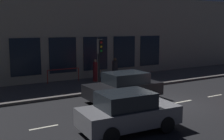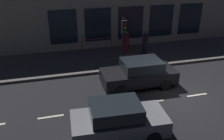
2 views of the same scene
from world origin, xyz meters
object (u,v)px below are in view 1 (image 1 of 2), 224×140
object	(u,v)px
traffic_light	(100,55)
pedestrian_1	(115,71)
pedestrian_0	(96,71)
parked_car_2	(124,87)
parked_car_1	(128,112)

from	to	relation	value
traffic_light	pedestrian_1	size ratio (longest dim) A/B	1.87
pedestrian_0	pedestrian_1	bearing A→B (deg)	-8.59
parked_car_2	parked_car_1	bearing A→B (deg)	148.84
traffic_light	pedestrian_0	size ratio (longest dim) A/B	2.02
traffic_light	parked_car_2	distance (m)	2.91
traffic_light	pedestrian_1	xyz separation A→B (m)	(1.95, -2.31, -1.41)
parked_car_2	pedestrian_0	size ratio (longest dim) A/B	2.63
traffic_light	parked_car_2	size ratio (longest dim) A/B	0.77
parked_car_1	pedestrian_0	xyz separation A→B (m)	(9.10, -3.32, 0.10)
parked_car_1	parked_car_2	bearing A→B (deg)	152.14
parked_car_2	pedestrian_0	world-z (taller)	pedestrian_0
pedestrian_0	pedestrian_1	world-z (taller)	pedestrian_1
parked_car_2	pedestrian_0	distance (m)	5.23
traffic_light	parked_car_2	world-z (taller)	traffic_light
traffic_light	pedestrian_1	world-z (taller)	traffic_light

